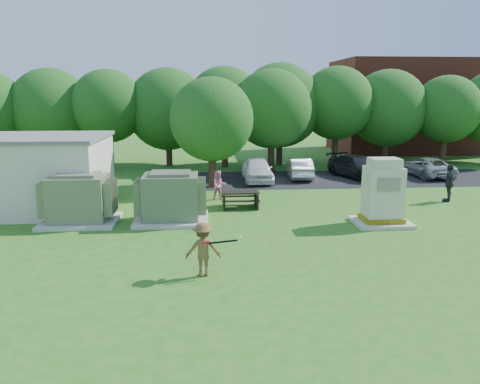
{
  "coord_description": "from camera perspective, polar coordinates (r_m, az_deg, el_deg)",
  "views": [
    {
      "loc": [
        -1.34,
        -14.34,
        5.24
      ],
      "look_at": [
        0.0,
        4.0,
        1.3
      ],
      "focal_mm": 35.0,
      "sensor_mm": 36.0,
      "label": 1
    }
  ],
  "objects": [
    {
      "name": "person_by_generator",
      "position": [
        20.3,
        17.79,
        -1.21
      ],
      "size": [
        0.66,
        0.57,
        1.54
      ],
      "primitive_type": "imported",
      "rotation": [
        0.0,
        0.0,
        2.71
      ],
      "color": "black",
      "rests_on": "ground"
    },
    {
      "name": "picnic_table",
      "position": [
        21.57,
        0.03,
        -0.7
      ],
      "size": [
        1.73,
        1.3,
        0.74
      ],
      "color": "black",
      "rests_on": "ground"
    },
    {
      "name": "car_silver_a",
      "position": [
        29.24,
        7.27,
        2.91
      ],
      "size": [
        1.59,
        3.87,
        1.25
      ],
      "primitive_type": "imported",
      "rotation": [
        0.0,
        0.0,
        3.07
      ],
      "color": "#BDBCC2",
      "rests_on": "ground"
    },
    {
      "name": "batter",
      "position": [
        13.62,
        -4.52,
        -6.97
      ],
      "size": [
        1.05,
        0.63,
        1.6
      ],
      "primitive_type": "imported",
      "rotation": [
        0.0,
        0.0,
        3.18
      ],
      "color": "brown",
      "rests_on": "ground"
    },
    {
      "name": "person_at_picnic",
      "position": [
        23.09,
        -2.53,
        0.82
      ],
      "size": [
        0.82,
        0.7,
        1.46
      ],
      "primitive_type": "imported",
      "rotation": [
        0.0,
        0.0,
        0.23
      ],
      "color": "pink",
      "rests_on": "ground"
    },
    {
      "name": "generator_cabinet",
      "position": [
        19.53,
        16.98,
        -0.45
      ],
      "size": [
        2.21,
        1.81,
        2.69
      ],
      "color": "beige",
      "rests_on": "ground"
    },
    {
      "name": "transformer_right",
      "position": [
        19.37,
        -8.4,
        -0.77
      ],
      "size": [
        3.0,
        2.4,
        2.07
      ],
      "color": "beige",
      "rests_on": "ground"
    },
    {
      "name": "transformer_left",
      "position": [
        19.99,
        -19.04,
        -0.91
      ],
      "size": [
        3.0,
        2.4,
        2.07
      ],
      "color": "beige",
      "rests_on": "ground"
    },
    {
      "name": "person_walking_right",
      "position": [
        24.85,
        24.15,
        1.02
      ],
      "size": [
        1.02,
        1.13,
        1.85
      ],
      "primitive_type": "imported",
      "rotation": [
        0.0,
        0.0,
        4.05
      ],
      "color": "#242429",
      "rests_on": "ground"
    },
    {
      "name": "ground",
      "position": [
        15.32,
        1.1,
        -7.9
      ],
      "size": [
        120.0,
        120.0,
        0.0
      ],
      "primitive_type": "plane",
      "color": "#2D6619",
      "rests_on": "ground"
    },
    {
      "name": "parking_strip",
      "position": [
        29.53,
        12.3,
        1.6
      ],
      "size": [
        20.0,
        6.0,
        0.01
      ],
      "primitive_type": "cube",
      "color": "#232326",
      "rests_on": "ground"
    },
    {
      "name": "car_dark",
      "position": [
        29.98,
        14.17,
        2.98
      ],
      "size": [
        3.39,
        5.05,
        1.36
      ],
      "primitive_type": "imported",
      "rotation": [
        0.0,
        0.0,
        0.35
      ],
      "color": "black",
      "rests_on": "ground"
    },
    {
      "name": "brick_building",
      "position": [
        45.66,
        21.2,
        9.74
      ],
      "size": [
        15.0,
        8.0,
        8.0
      ],
      "primitive_type": "cube",
      "color": "maroon",
      "rests_on": "ground"
    },
    {
      "name": "batting_equipment",
      "position": [
        13.49,
        -2.15,
        -6.01
      ],
      "size": [
        1.16,
        0.55,
        0.09
      ],
      "color": "black",
      "rests_on": "ground"
    },
    {
      "name": "tree_row",
      "position": [
        33.0,
        1.2,
        10.21
      ],
      "size": [
        41.3,
        13.3,
        7.3
      ],
      "color": "#47301E",
      "rests_on": "ground"
    },
    {
      "name": "car_silver_b",
      "position": [
        31.91,
        21.75,
        2.88
      ],
      "size": [
        2.27,
        4.45,
        1.2
      ],
      "primitive_type": "imported",
      "rotation": [
        0.0,
        0.0,
        3.21
      ],
      "color": "#B6B5BA",
      "rests_on": "ground"
    },
    {
      "name": "car_white",
      "position": [
        27.98,
        2.13,
        2.75
      ],
      "size": [
        1.67,
        4.13,
        1.4
      ],
      "primitive_type": "imported",
      "rotation": [
        0.0,
        0.0,
        0.0
      ],
      "color": "white",
      "rests_on": "ground"
    }
  ]
}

